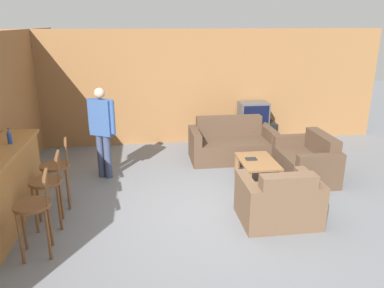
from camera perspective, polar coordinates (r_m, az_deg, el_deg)
name	(u,v)px	position (r m, az deg, el deg)	size (l,w,h in m)	color
ground_plane	(210,214)	(5.69, 2.78, -10.66)	(24.00, 24.00, 0.00)	slate
wall_back	(183,88)	(8.68, -1.43, 8.57)	(9.40, 0.08, 2.60)	olive
bar_chair_near	(34,211)	(4.90, -22.92, -9.33)	(0.50, 0.50, 1.06)	brown
bar_chair_mid	(47,187)	(5.50, -21.17, -6.07)	(0.49, 0.49, 1.06)	brown
bar_chair_far	(56,170)	(6.03, -19.97, -3.80)	(0.51, 0.51, 1.06)	brown
couch_far	(231,145)	(7.81, 6.01, -0.12)	(1.70, 0.88, 0.85)	#4C3828
armchair_near	(279,202)	(5.51, 13.13, -8.58)	(1.08, 0.84, 0.83)	brown
loveseat_right	(307,162)	(7.17, 17.15, -2.58)	(0.81, 1.30, 0.82)	#4C3828
coffee_table	(257,164)	(6.68, 9.95, -2.99)	(0.61, 0.93, 0.43)	brown
tv_unit	(252,133)	(8.90, 9.17, 1.66)	(1.05, 0.53, 0.51)	black
tv	(253,113)	(8.77, 9.34, 4.75)	(0.66, 0.47, 0.48)	#4C4C4C
bottle	(9,137)	(5.93, -26.07, 1.01)	(0.06, 0.06, 0.23)	#234293
book_on_table	(251,159)	(6.67, 9.00, -2.26)	(0.19, 0.14, 0.02)	black
person_by_window	(102,128)	(6.85, -13.53, 2.39)	(0.49, 0.36, 1.66)	#384260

